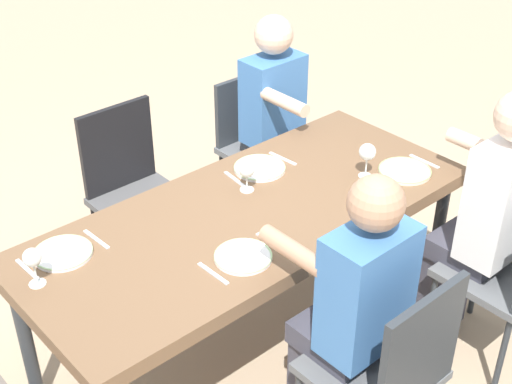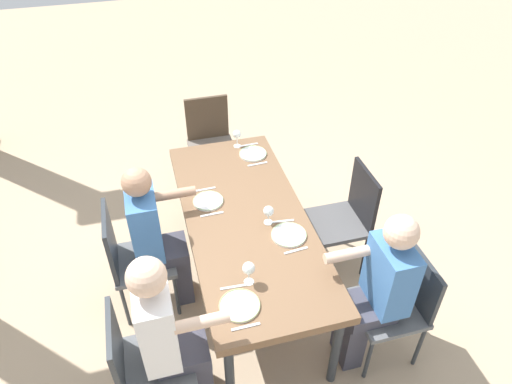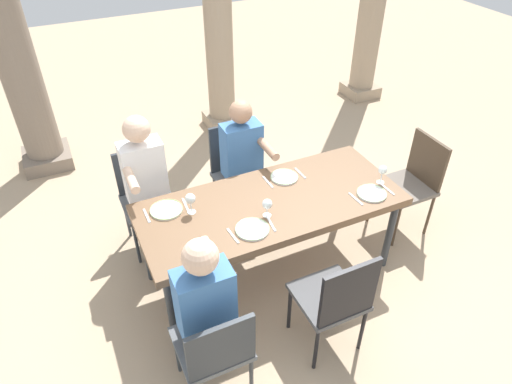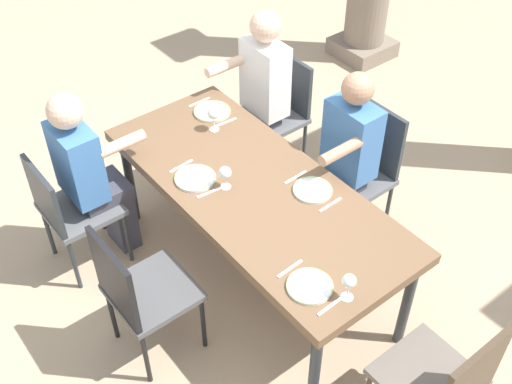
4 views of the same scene
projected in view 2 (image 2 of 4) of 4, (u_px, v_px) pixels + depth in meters
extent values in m
plane|color=tan|center=(247.00, 286.00, 3.91)|extent=(16.00, 16.00, 0.00)
cube|color=brown|center=(246.00, 220.00, 3.44)|extent=(2.05, 0.86, 0.07)
cylinder|color=#2D3338|center=(230.00, 376.00, 2.91)|extent=(0.06, 0.06, 0.70)
cylinder|color=#2D3338|center=(184.00, 191.00, 4.32)|extent=(0.06, 0.06, 0.70)
cylinder|color=#2D3338|center=(336.00, 350.00, 3.05)|extent=(0.06, 0.06, 0.70)
cylinder|color=#2D3338|center=(258.00, 179.00, 4.46)|extent=(0.06, 0.06, 0.70)
cube|color=#5B5E61|center=(156.00, 362.00, 2.86)|extent=(0.44, 0.44, 0.04)
cube|color=#2D3338|center=(116.00, 349.00, 2.68)|extent=(0.42, 0.03, 0.44)
cylinder|color=#2D3338|center=(186.00, 350.00, 3.19)|extent=(0.03, 0.03, 0.44)
cylinder|color=#2D3338|center=(129.00, 364.00, 3.12)|extent=(0.03, 0.03, 0.44)
cube|color=#5B5E61|center=(387.00, 309.00, 3.18)|extent=(0.44, 0.44, 0.04)
cube|color=#2D3338|center=(420.00, 282.00, 3.09)|extent=(0.42, 0.03, 0.41)
cylinder|color=#2D3338|center=(345.00, 313.00, 3.43)|extent=(0.03, 0.03, 0.43)
cylinder|color=#2D3338|center=(368.00, 359.00, 3.15)|extent=(0.03, 0.03, 0.43)
cylinder|color=#2D3338|center=(392.00, 302.00, 3.51)|extent=(0.03, 0.03, 0.43)
cylinder|color=#2D3338|center=(419.00, 346.00, 3.23)|extent=(0.03, 0.03, 0.43)
cube|color=#5B5E61|center=(144.00, 261.00, 3.52)|extent=(0.44, 0.44, 0.04)
cube|color=#2D3338|center=(110.00, 243.00, 3.32)|extent=(0.42, 0.03, 0.49)
cylinder|color=#2D3338|center=(177.00, 295.00, 3.56)|extent=(0.03, 0.03, 0.43)
cylinder|color=#2D3338|center=(170.00, 259.00, 3.84)|extent=(0.03, 0.03, 0.43)
cylinder|color=#2D3338|center=(125.00, 306.00, 3.48)|extent=(0.03, 0.03, 0.43)
cylinder|color=#2D3338|center=(123.00, 269.00, 3.77)|extent=(0.03, 0.03, 0.43)
cube|color=#4F4F50|center=(337.00, 223.00, 3.83)|extent=(0.44, 0.44, 0.04)
cube|color=black|center=(364.00, 196.00, 3.72)|extent=(0.42, 0.03, 0.48)
cylinder|color=black|center=(305.00, 233.00, 4.08)|extent=(0.03, 0.03, 0.44)
cylinder|color=black|center=(321.00, 265.00, 3.80)|extent=(0.03, 0.03, 0.44)
cylinder|color=black|center=(346.00, 225.00, 4.16)|extent=(0.03, 0.03, 0.44)
cylinder|color=black|center=(364.00, 256.00, 3.87)|extent=(0.03, 0.03, 0.44)
cube|color=#6A6158|center=(212.00, 149.00, 4.63)|extent=(0.44, 0.44, 0.04)
cube|color=#473828|center=(207.00, 119.00, 4.63)|extent=(0.03, 0.42, 0.46)
cylinder|color=#473828|center=(198.00, 184.00, 4.60)|extent=(0.03, 0.03, 0.46)
cylinder|color=#473828|center=(236.00, 178.00, 4.68)|extent=(0.03, 0.03, 0.46)
cylinder|color=#473828|center=(192.00, 162.00, 4.89)|extent=(0.03, 0.03, 0.46)
cylinder|color=#473828|center=(228.00, 156.00, 4.97)|extent=(0.03, 0.03, 0.46)
cube|color=#3F3F4C|center=(349.00, 336.00, 3.27)|extent=(0.24, 0.14, 0.46)
cube|color=#3F3F4C|center=(367.00, 308.00, 3.11)|extent=(0.28, 0.32, 0.10)
cube|color=#3F72B2|center=(390.00, 275.00, 2.95)|extent=(0.34, 0.20, 0.49)
sphere|color=beige|center=(401.00, 232.00, 2.72)|extent=(0.21, 0.21, 0.21)
cylinder|color=beige|center=(347.00, 254.00, 2.94)|extent=(0.07, 0.30, 0.07)
cube|color=#3F3F4C|center=(182.00, 274.00, 3.71)|extent=(0.24, 0.14, 0.46)
cube|color=#3F3F4C|center=(166.00, 251.00, 3.51)|extent=(0.28, 0.32, 0.10)
cube|color=#3F72B2|center=(145.00, 224.00, 3.30)|extent=(0.34, 0.20, 0.51)
sphere|color=tan|center=(136.00, 182.00, 3.07)|extent=(0.20, 0.20, 0.20)
cylinder|color=tan|center=(175.00, 194.00, 3.38)|extent=(0.07, 0.30, 0.07)
cube|color=#3F3F4C|center=(200.00, 373.00, 3.06)|extent=(0.24, 0.14, 0.46)
cube|color=#3F3F4C|center=(182.00, 351.00, 2.86)|extent=(0.28, 0.32, 0.10)
cube|color=white|center=(157.00, 324.00, 2.64)|extent=(0.34, 0.20, 0.54)
sphere|color=beige|center=(146.00, 277.00, 2.39)|extent=(0.21, 0.21, 0.21)
cylinder|color=beige|center=(202.00, 322.00, 2.51)|extent=(0.07, 0.30, 0.07)
cylinder|color=silver|center=(240.00, 306.00, 2.80)|extent=(0.25, 0.25, 0.01)
torus|color=#A0BE77|center=(240.00, 305.00, 2.80)|extent=(0.25, 0.25, 0.01)
cylinder|color=white|center=(249.00, 282.00, 2.95)|extent=(0.06, 0.06, 0.00)
cylinder|color=white|center=(249.00, 277.00, 2.92)|extent=(0.01, 0.01, 0.09)
sphere|color=white|center=(249.00, 268.00, 2.87)|extent=(0.08, 0.08, 0.08)
cube|color=silver|center=(246.00, 327.00, 2.69)|extent=(0.02, 0.17, 0.01)
cube|color=silver|center=(234.00, 287.00, 2.92)|extent=(0.02, 0.17, 0.01)
cylinder|color=white|center=(289.00, 235.00, 3.27)|extent=(0.25, 0.25, 0.01)
torus|color=#A9CD91|center=(289.00, 234.00, 3.26)|extent=(0.25, 0.25, 0.01)
cylinder|color=white|center=(268.00, 222.00, 3.37)|extent=(0.06, 0.06, 0.00)
cylinder|color=white|center=(268.00, 218.00, 3.35)|extent=(0.01, 0.01, 0.07)
sphere|color=white|center=(269.00, 211.00, 3.31)|extent=(0.08, 0.08, 0.08)
cube|color=silver|center=(296.00, 250.00, 3.16)|extent=(0.03, 0.17, 0.01)
cube|color=silver|center=(282.00, 221.00, 3.38)|extent=(0.03, 0.17, 0.01)
cylinder|color=white|center=(208.00, 201.00, 3.55)|extent=(0.23, 0.23, 0.01)
torus|color=#A9CD91|center=(208.00, 200.00, 3.55)|extent=(0.23, 0.23, 0.01)
cube|color=silver|center=(212.00, 214.00, 3.44)|extent=(0.02, 0.17, 0.01)
cube|color=silver|center=(205.00, 189.00, 3.67)|extent=(0.02, 0.17, 0.01)
cylinder|color=white|center=(253.00, 154.00, 4.04)|extent=(0.23, 0.23, 0.01)
torus|color=#A9CD91|center=(253.00, 153.00, 4.03)|extent=(0.23, 0.23, 0.01)
cylinder|color=white|center=(237.00, 146.00, 4.14)|extent=(0.06, 0.06, 0.00)
cylinder|color=white|center=(237.00, 142.00, 4.11)|extent=(0.01, 0.01, 0.09)
sphere|color=white|center=(237.00, 134.00, 4.06)|extent=(0.07, 0.07, 0.07)
cube|color=silver|center=(258.00, 164.00, 3.93)|extent=(0.03, 0.17, 0.01)
cube|color=silver|center=(249.00, 145.00, 4.15)|extent=(0.02, 0.17, 0.01)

